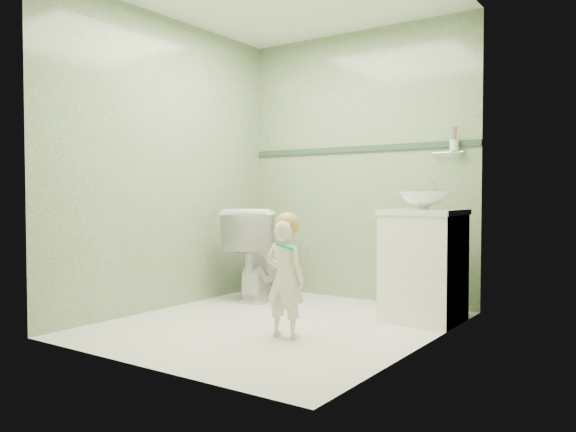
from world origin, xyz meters
The scene contains 12 objects.
ground centered at (0.00, 0.00, 0.00)m, with size 2.50×2.50×0.00m, color silver.
room_shell centered at (0.00, 0.00, 1.20)m, with size 2.50×2.54×2.40m.
trim_stripe centered at (0.00, 1.24, 1.35)m, with size 2.20×0.02×0.05m, color #2F4B35.
vanity centered at (0.84, 0.70, 0.40)m, with size 0.52×0.50×0.80m, color white.
counter centered at (0.84, 0.70, 0.81)m, with size 0.54×0.52×0.04m, color white.
basin centered at (0.84, 0.70, 0.89)m, with size 0.37×0.37×0.13m, color white.
faucet centered at (0.84, 0.89, 0.97)m, with size 0.03×0.13×0.18m.
cup_holder centered at (0.89, 1.18, 1.33)m, with size 0.26×0.07×0.21m.
toilet centered at (-0.74, 0.80, 0.41)m, with size 0.46×0.80×0.82m, color white.
toddler centered at (0.27, -0.28, 0.39)m, with size 0.28×0.19×0.77m, color beige.
hair_cap centered at (0.27, -0.25, 0.74)m, with size 0.17×0.17×0.17m, color #C28449.
teal_toothbrush centered at (0.35, -0.40, 0.62)m, with size 0.11×0.13×0.08m.
Camera 1 is at (2.39, -3.31, 0.93)m, focal length 35.44 mm.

